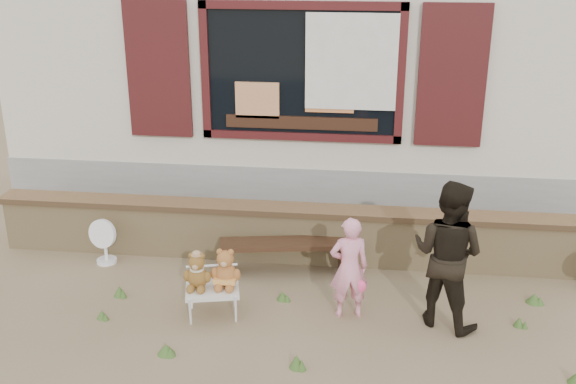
# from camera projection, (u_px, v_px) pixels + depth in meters

# --- Properties ---
(ground) EXTENTS (80.00, 80.00, 0.00)m
(ground) POSITION_uv_depth(u_px,v_px,m) (281.00, 300.00, 7.11)
(ground) COLOR brown
(ground) RESTS_ON ground
(shopfront) EXTENTS (8.04, 5.13, 4.00)m
(shopfront) POSITION_uv_depth(u_px,v_px,m) (318.00, 47.00, 10.58)
(shopfront) COLOR #BFB19B
(shopfront) RESTS_ON ground
(brick_wall) EXTENTS (7.10, 0.36, 0.67)m
(brick_wall) POSITION_uv_depth(u_px,v_px,m) (292.00, 233.00, 7.92)
(brick_wall) COLOR tan
(brick_wall) RESTS_ON ground
(bench) EXTENTS (1.53, 0.56, 0.38)m
(bench) POSITION_uv_depth(u_px,v_px,m) (286.00, 250.00, 7.62)
(bench) COLOR black
(bench) RESTS_ON ground
(folding_chair) EXTENTS (0.62, 0.57, 0.32)m
(folding_chair) POSITION_uv_depth(u_px,v_px,m) (212.00, 289.00, 6.73)
(folding_chair) COLOR silver
(folding_chair) RESTS_ON ground
(teddy_bear_left) EXTENTS (0.33, 0.30, 0.38)m
(teddy_bear_left) POSITION_uv_depth(u_px,v_px,m) (197.00, 270.00, 6.64)
(teddy_bear_left) COLOR brown
(teddy_bear_left) RESTS_ON folding_chair
(teddy_bear_right) EXTENTS (0.36, 0.33, 0.41)m
(teddy_bear_right) POSITION_uv_depth(u_px,v_px,m) (226.00, 267.00, 6.66)
(teddy_bear_right) COLOR brown
(teddy_bear_right) RESTS_ON folding_chair
(child) EXTENTS (0.43, 0.33, 1.07)m
(child) POSITION_uv_depth(u_px,v_px,m) (349.00, 268.00, 6.65)
(child) COLOR pink
(child) RESTS_ON ground
(adult) EXTENTS (0.91, 0.85, 1.49)m
(adult) POSITION_uv_depth(u_px,v_px,m) (448.00, 254.00, 6.45)
(adult) COLOR black
(adult) RESTS_ON ground
(fan_left) EXTENTS (0.36, 0.23, 0.56)m
(fan_left) POSITION_uv_depth(u_px,v_px,m) (105.00, 241.00, 7.85)
(fan_left) COLOR white
(fan_left) RESTS_ON ground
(grass_tufts) EXTENTS (4.59, 1.70, 0.14)m
(grass_tufts) POSITION_uv_depth(u_px,v_px,m) (336.00, 323.00, 6.58)
(grass_tufts) COLOR #3B5B24
(grass_tufts) RESTS_ON ground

